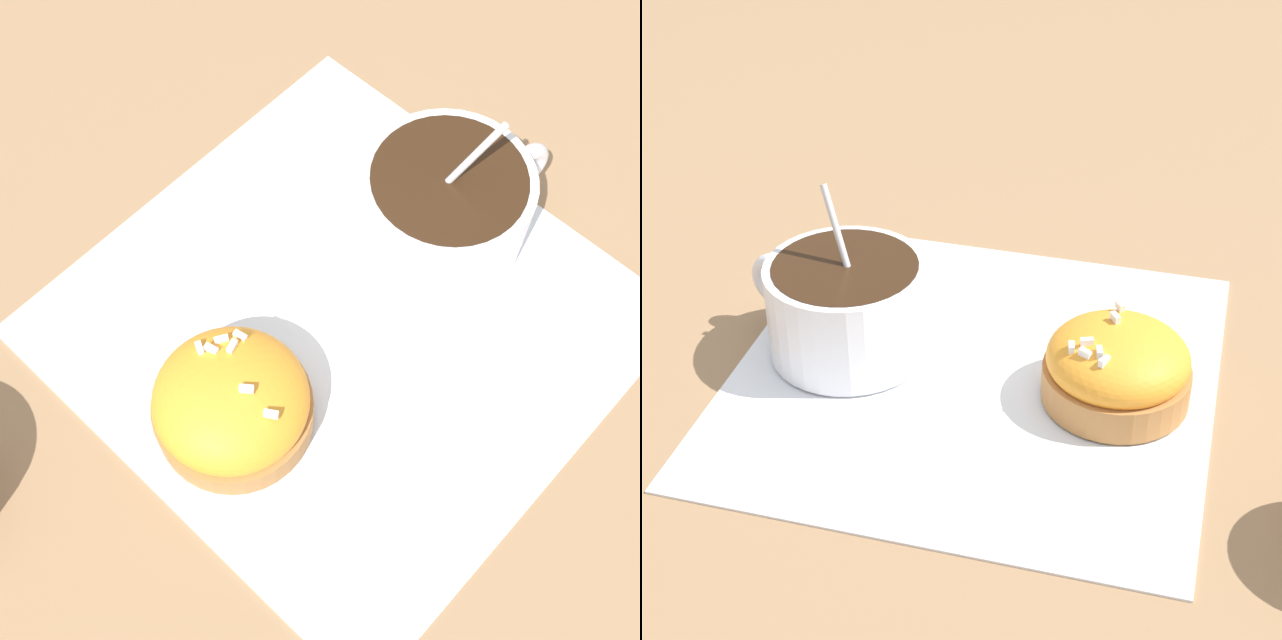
# 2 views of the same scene
# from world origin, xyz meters

# --- Properties ---
(ground_plane) EXTENTS (3.00, 3.00, 0.00)m
(ground_plane) POSITION_xyz_m (0.00, 0.00, 0.00)
(ground_plane) COLOR #93704C
(paper_napkin) EXTENTS (0.28, 0.29, 0.00)m
(paper_napkin) POSITION_xyz_m (0.00, 0.00, 0.00)
(paper_napkin) COLOR white
(paper_napkin) RESTS_ON ground_plane
(coffee_cup) EXTENTS (0.12, 0.09, 0.10)m
(coffee_cup) POSITION_xyz_m (-0.08, 0.00, 0.03)
(coffee_cup) COLOR white
(coffee_cup) RESTS_ON paper_napkin
(frosted_pastry) EXTENTS (0.08, 0.08, 0.05)m
(frosted_pastry) POSITION_xyz_m (0.08, 0.00, 0.02)
(frosted_pastry) COLOR #B2753D
(frosted_pastry) RESTS_ON paper_napkin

